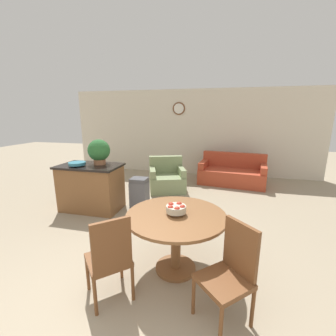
# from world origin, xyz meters

# --- Properties ---
(wall_back) EXTENTS (8.00, 0.09, 2.70)m
(wall_back) POSITION_xyz_m (-0.00, 5.96, 1.35)
(wall_back) COLOR beige
(wall_back) RESTS_ON ground_plane
(dining_table) EXTENTS (1.21, 1.21, 0.76)m
(dining_table) POSITION_xyz_m (0.51, 1.09, 0.59)
(dining_table) COLOR brown
(dining_table) RESTS_ON ground_plane
(dining_chair_near_left) EXTENTS (0.59, 0.59, 0.97)m
(dining_chair_near_left) POSITION_xyz_m (-0.05, 0.45, 0.52)
(dining_chair_near_left) COLOR brown
(dining_chair_near_left) RESTS_ON ground_plane
(dining_chair_near_right) EXTENTS (0.59, 0.59, 0.97)m
(dining_chair_near_right) POSITION_xyz_m (1.14, 0.53, 0.52)
(dining_chair_near_right) COLOR brown
(dining_chair_near_right) RESTS_ON ground_plane
(fruit_bowl) EXTENTS (0.24, 0.24, 0.13)m
(fruit_bowl) POSITION_xyz_m (0.51, 1.08, 0.83)
(fruit_bowl) COLOR #B7B29E
(fruit_bowl) RESTS_ON dining_table
(kitchen_island) EXTENTS (1.23, 0.74, 0.94)m
(kitchen_island) POSITION_xyz_m (-1.56, 2.53, 0.47)
(kitchen_island) COLOR brown
(kitchen_island) RESTS_ON ground_plane
(teal_bowl) EXTENTS (0.33, 0.33, 0.08)m
(teal_bowl) POSITION_xyz_m (-1.74, 2.40, 0.99)
(teal_bowl) COLOR teal
(teal_bowl) RESTS_ON kitchen_island
(potted_plant) EXTENTS (0.44, 0.44, 0.51)m
(potted_plant) POSITION_xyz_m (-1.39, 2.65, 1.21)
(potted_plant) COLOR #A36642
(potted_plant) RESTS_ON kitchen_island
(trash_bin) EXTENTS (0.34, 0.29, 0.68)m
(trash_bin) POSITION_xyz_m (-0.58, 2.70, 0.34)
(trash_bin) COLOR #56565B
(trash_bin) RESTS_ON ground_plane
(couch) EXTENTS (1.89, 1.15, 0.84)m
(couch) POSITION_xyz_m (1.33, 5.06, 0.29)
(couch) COLOR #B24228
(couch) RESTS_ON ground_plane
(armchair) EXTENTS (1.11, 1.09, 0.84)m
(armchair) POSITION_xyz_m (-0.35, 4.09, 0.29)
(armchair) COLOR gray
(armchair) RESTS_ON ground_plane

